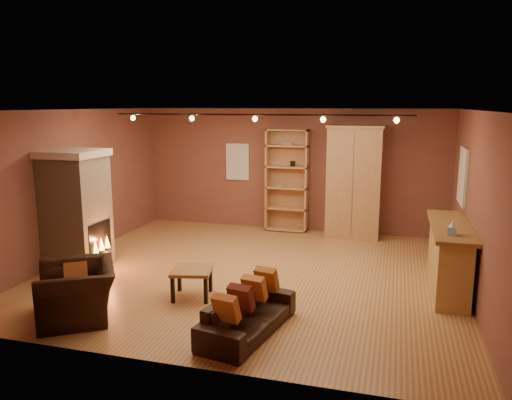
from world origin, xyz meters
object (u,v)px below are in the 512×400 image
(fireplace, at_px, (76,210))
(armoire, at_px, (354,182))
(armchair, at_px, (76,283))
(coffee_table, at_px, (192,273))
(bookcase, at_px, (288,179))
(bar_counter, at_px, (449,256))
(loveseat, at_px, (248,307))

(fireplace, relative_size, armoire, 0.86)
(armchair, xyz_separation_m, coffee_table, (1.22, 1.11, -0.12))
(bookcase, xyz_separation_m, armchair, (-1.72, -5.56, -0.69))
(bookcase, relative_size, armoire, 0.96)
(armchair, bearing_deg, bar_counter, 82.58)
(armoire, relative_size, bar_counter, 1.11)
(loveseat, distance_m, coffee_table, 1.49)
(armchair, bearing_deg, fireplace, -179.93)
(bar_counter, bearing_deg, armoire, 121.58)
(armoire, xyz_separation_m, loveseat, (-0.86, -5.18, -0.89))
(armchair, bearing_deg, coffee_table, 97.92)
(armoire, xyz_separation_m, coffee_table, (-2.02, -4.26, -0.85))
(loveseat, bearing_deg, bar_counter, -37.08)
(bar_counter, height_order, loveseat, bar_counter)
(loveseat, height_order, armchair, armchair)
(bookcase, relative_size, armchair, 1.73)
(bookcase, height_order, armchair, bookcase)
(bar_counter, bearing_deg, loveseat, -137.91)
(armoire, relative_size, armchair, 1.81)
(armoire, distance_m, loveseat, 5.32)
(fireplace, height_order, coffee_table, fireplace)
(bookcase, distance_m, armchair, 5.86)
(armoire, xyz_separation_m, bar_counter, (1.74, -2.83, -0.70))
(fireplace, height_order, bookcase, bookcase)
(coffee_table, bearing_deg, bookcase, 83.56)
(bar_counter, distance_m, coffee_table, 4.03)
(armchair, bearing_deg, loveseat, 60.20)
(bookcase, height_order, coffee_table, bookcase)
(fireplace, relative_size, bar_counter, 0.96)
(fireplace, bearing_deg, loveseat, -24.21)
(bar_counter, relative_size, coffee_table, 3.12)
(armoire, bearing_deg, bookcase, 172.91)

